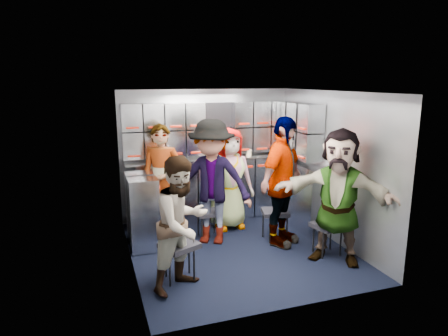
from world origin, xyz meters
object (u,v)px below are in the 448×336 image
object	(u,v)px
attendant_arc_b	(212,182)
attendant_arc_a	(182,224)
attendant_arc_e	(338,196)
jump_seat_center	(225,199)
jump_seat_near_right	(328,227)
attendant_standing	(162,181)
jump_seat_mid_left	(208,214)
jump_seat_mid_right	(275,214)
attendant_arc_d	(282,182)
attendant_arc_c	(229,179)
jump_seat_near_left	(179,247)

from	to	relation	value
attendant_arc_b	attendant_arc_a	bearing A→B (deg)	-91.61
attendant_arc_e	jump_seat_center	bearing A→B (deg)	160.65
jump_seat_near_right	attendant_standing	distance (m)	2.38
jump_seat_mid_left	jump_seat_mid_right	xyz separation A→B (m)	(0.89, -0.37, 0.03)
jump_seat_near_right	attendant_arc_e	world-z (taller)	attendant_arc_e
jump_seat_mid_right	attendant_standing	size ratio (longest dim) A/B	0.27
attendant_arc_a	attendant_arc_b	size ratio (longest dim) A/B	0.85
attendant_standing	attendant_arc_d	bearing A→B (deg)	-8.64
attendant_arc_d	attendant_standing	bearing A→B (deg)	113.50
attendant_standing	attendant_arc_c	world-z (taller)	attendant_standing
attendant_standing	jump_seat_mid_left	bearing A→B (deg)	-4.35
jump_seat_near_left	jump_seat_mid_left	size ratio (longest dim) A/B	1.23
attendant_arc_b	jump_seat_center	bearing A→B (deg)	86.30
attendant_arc_a	attendant_arc_d	xyz separation A→B (m)	(1.56, 0.74, 0.15)
attendant_arc_e	jump_seat_near_left	bearing A→B (deg)	-140.30
jump_seat_mid_right	attendant_arc_d	bearing A→B (deg)	-90.00
jump_seat_mid_right	attendant_arc_b	size ratio (longest dim) A/B	0.25
jump_seat_near_left	attendant_arc_c	distance (m)	1.82
jump_seat_center	attendant_arc_b	world-z (taller)	attendant_arc_b
jump_seat_mid_right	jump_seat_near_right	world-z (taller)	jump_seat_mid_right
attendant_arc_b	attendant_arc_c	bearing A→B (deg)	77.37
attendant_arc_a	attendant_arc_d	world-z (taller)	attendant_arc_d
jump_seat_center	attendant_arc_e	distance (m)	1.98
jump_seat_mid_right	attendant_arc_d	world-z (taller)	attendant_arc_d
jump_seat_center	jump_seat_near_right	bearing A→B (deg)	-60.14
jump_seat_mid_right	jump_seat_near_right	size ratio (longest dim) A/B	1.03
jump_seat_center	attendant_arc_b	xyz separation A→B (m)	(-0.42, -0.65, 0.47)
jump_seat_mid_left	jump_seat_near_right	world-z (taller)	jump_seat_near_right
attendant_arc_d	jump_seat_center	bearing A→B (deg)	77.11
jump_seat_mid_left	attendant_arc_e	xyz separation A→B (m)	(1.31, -1.25, 0.49)
jump_seat_near_left	attendant_arc_d	bearing A→B (deg)	19.82
attendant_standing	attendant_arc_d	world-z (taller)	attendant_arc_d
jump_seat_center	attendant_arc_e	world-z (taller)	attendant_arc_e
jump_seat_center	attendant_arc_c	size ratio (longest dim) A/B	0.29
jump_seat_mid_right	attendant_arc_e	world-z (taller)	attendant_arc_e
attendant_arc_c	attendant_arc_e	size ratio (longest dim) A/B	0.92
attendant_arc_e	jump_seat_mid_left	bearing A→B (deg)	179.80
jump_seat_mid_left	attendant_arc_b	size ratio (longest dim) A/B	0.23
jump_seat_mid_right	attendant_arc_b	bearing A→B (deg)	167.66
jump_seat_near_right	attendant_arc_b	world-z (taller)	attendant_arc_b
jump_seat_center	attendant_arc_b	size ratio (longest dim) A/B	0.26
jump_seat_near_right	attendant_standing	size ratio (longest dim) A/B	0.26
attendant_standing	attendant_arc_a	size ratio (longest dim) A/B	1.11
jump_seat_near_left	attendant_arc_d	distance (m)	1.73
jump_seat_mid_left	attendant_arc_e	world-z (taller)	attendant_arc_e
attendant_arc_c	attendant_arc_e	distance (m)	1.77
jump_seat_near_right	attendant_arc_d	size ratio (longest dim) A/B	0.24
attendant_standing	attendant_arc_a	distance (m)	1.58
attendant_arc_c	attendant_arc_d	distance (m)	0.97
attendant_arc_a	jump_seat_mid_left	bearing A→B (deg)	30.38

